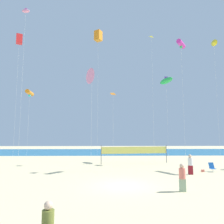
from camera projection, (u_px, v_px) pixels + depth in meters
The scene contains 17 objects.
ground_plane at pixel (123, 186), 15.05m from camera, with size 120.00×120.00×0.00m, color beige.
ocean_band at pixel (113, 152), 47.69m from camera, with size 120.00×20.00×0.01m, color #1E6B99.
beachgoer_coral_shirt at pixel (182, 176), 13.53m from camera, with size 0.41×0.41×1.78m.
beachgoer_white_shirt at pixel (190, 164), 19.50m from camera, with size 0.42×0.42×1.84m.
folding_beach_chair at pixel (212, 167), 20.99m from camera, with size 0.52×0.65×0.89m.
volleyball_net at pixel (135, 151), 27.37m from camera, with size 8.88×1.28×2.40m.
beach_handbag at pixel (203, 171), 20.73m from camera, with size 0.29×0.15×0.24m, color #EA7260.
kite_magenta_tube at pixel (181, 44), 23.54m from camera, with size 1.47×1.72×14.31m.
kite_yellow_delta at pixel (214, 43), 29.07m from camera, with size 0.73×0.99×17.15m.
kite_orange_tube at pixel (30, 93), 31.92m from camera, with size 0.83×2.54×10.55m.
kite_orange_box at pixel (98, 36), 33.05m from camera, with size 1.37×1.37×20.32m.
kite_pink_inflatable at pixel (26, 12), 24.67m from camera, with size 1.35×0.95×18.81m.
kite_yellow_diamond at pixel (152, 39), 29.09m from camera, with size 0.82×0.82×17.77m.
kite_red_box at pixel (19, 39), 29.76m from camera, with size 1.10×1.10×18.14m.
kite_green_inflatable at pixel (166, 81), 30.41m from camera, with size 1.97×2.44×12.31m.
kite_orange_diamond at pixel (113, 94), 22.09m from camera, with size 0.76×0.75×8.25m.
kite_pink_delta at pixel (92, 76), 22.69m from camera, with size 1.39×1.68×10.99m.
Camera 1 is at (-1.17, -15.55, 3.58)m, focal length 33.16 mm.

